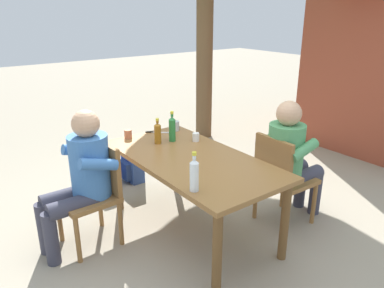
{
  "coord_description": "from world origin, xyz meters",
  "views": [
    {
      "loc": [
        2.35,
        -1.75,
        1.92
      ],
      "look_at": [
        0.0,
        0.0,
        0.84
      ],
      "focal_mm": 34.83,
      "sensor_mm": 36.0,
      "label": 1
    }
  ],
  "objects_px": {
    "person_in_plaid_shirt": "(81,174)",
    "bottle_amber": "(158,133)",
    "bottle_green": "(172,128)",
    "cup_steel": "(175,126)",
    "dining_table": "(192,167)",
    "backpack_by_far_side": "(107,170)",
    "table_knife": "(155,132)",
    "backpack_by_near_side": "(132,163)",
    "cup_terracotta": "(128,134)",
    "cup_white": "(196,137)",
    "chair_far_right": "(281,176)",
    "bottle_clear": "(194,174)",
    "person_in_white_shirt": "(291,156)",
    "chair_near_left": "(96,189)"
  },
  "relations": [
    {
      "from": "person_in_plaid_shirt",
      "to": "bottle_amber",
      "type": "relative_size",
      "value": 4.86
    },
    {
      "from": "bottle_green",
      "to": "cup_steel",
      "type": "height_order",
      "value": "bottle_green"
    },
    {
      "from": "bottle_amber",
      "to": "dining_table",
      "type": "bearing_deg",
      "value": 5.74
    },
    {
      "from": "bottle_green",
      "to": "backpack_by_far_side",
      "type": "height_order",
      "value": "bottle_green"
    },
    {
      "from": "table_knife",
      "to": "backpack_by_near_side",
      "type": "height_order",
      "value": "table_knife"
    },
    {
      "from": "cup_terracotta",
      "to": "table_knife",
      "type": "distance_m",
      "value": 0.31
    },
    {
      "from": "person_in_plaid_shirt",
      "to": "cup_white",
      "type": "distance_m",
      "value": 1.12
    },
    {
      "from": "chair_far_right",
      "to": "backpack_by_far_side",
      "type": "bearing_deg",
      "value": -151.03
    },
    {
      "from": "dining_table",
      "to": "backpack_by_far_side",
      "type": "distance_m",
      "value": 1.42
    },
    {
      "from": "chair_far_right",
      "to": "bottle_clear",
      "type": "distance_m",
      "value": 1.15
    },
    {
      "from": "cup_steel",
      "to": "backpack_by_far_side",
      "type": "bearing_deg",
      "value": -140.93
    },
    {
      "from": "person_in_white_shirt",
      "to": "dining_table",
      "type": "bearing_deg",
      "value": -114.18
    },
    {
      "from": "table_knife",
      "to": "bottle_green",
      "type": "bearing_deg",
      "value": -0.32
    },
    {
      "from": "chair_near_left",
      "to": "backpack_by_far_side",
      "type": "relative_size",
      "value": 2.2
    },
    {
      "from": "person_in_white_shirt",
      "to": "cup_steel",
      "type": "bearing_deg",
      "value": -153.43
    },
    {
      "from": "person_in_white_shirt",
      "to": "table_knife",
      "type": "distance_m",
      "value": 1.36
    },
    {
      "from": "person_in_white_shirt",
      "to": "cup_terracotta",
      "type": "xyz_separation_m",
      "value": [
        -1.14,
        -1.04,
        0.11
      ]
    },
    {
      "from": "person_in_white_shirt",
      "to": "backpack_by_near_side",
      "type": "height_order",
      "value": "person_in_white_shirt"
    },
    {
      "from": "bottle_green",
      "to": "bottle_amber",
      "type": "bearing_deg",
      "value": -100.64
    },
    {
      "from": "chair_far_right",
      "to": "person_in_white_shirt",
      "type": "bearing_deg",
      "value": 88.59
    },
    {
      "from": "person_in_white_shirt",
      "to": "bottle_amber",
      "type": "xyz_separation_m",
      "value": [
        -0.85,
        -0.88,
        0.17
      ]
    },
    {
      "from": "bottle_green",
      "to": "bottle_amber",
      "type": "height_order",
      "value": "bottle_green"
    },
    {
      "from": "bottle_amber",
      "to": "backpack_by_near_side",
      "type": "distance_m",
      "value": 1.01
    },
    {
      "from": "person_in_plaid_shirt",
      "to": "bottle_clear",
      "type": "distance_m",
      "value": 1.02
    },
    {
      "from": "backpack_by_far_side",
      "to": "backpack_by_near_side",
      "type": "bearing_deg",
      "value": 78.92
    },
    {
      "from": "bottle_amber",
      "to": "table_knife",
      "type": "xyz_separation_m",
      "value": [
        -0.29,
        0.15,
        -0.1
      ]
    },
    {
      "from": "bottle_clear",
      "to": "dining_table",
      "type": "bearing_deg",
      "value": 144.79
    },
    {
      "from": "chair_near_left",
      "to": "backpack_by_far_side",
      "type": "bearing_deg",
      "value": 151.87
    },
    {
      "from": "person_in_white_shirt",
      "to": "bottle_clear",
      "type": "relative_size",
      "value": 4.1
    },
    {
      "from": "bottle_green",
      "to": "bottle_amber",
      "type": "relative_size",
      "value": 1.2
    },
    {
      "from": "chair_near_left",
      "to": "dining_table",
      "type": "bearing_deg",
      "value": 62.44
    },
    {
      "from": "person_in_plaid_shirt",
      "to": "bottle_green",
      "type": "bearing_deg",
      "value": 94.21
    },
    {
      "from": "chair_near_left",
      "to": "cup_terracotta",
      "type": "bearing_deg",
      "value": 126.36
    },
    {
      "from": "chair_near_left",
      "to": "person_in_white_shirt",
      "type": "height_order",
      "value": "person_in_white_shirt"
    },
    {
      "from": "person_in_plaid_shirt",
      "to": "chair_near_left",
      "type": "bearing_deg",
      "value": 92.11
    },
    {
      "from": "bottle_clear",
      "to": "bottle_amber",
      "type": "bearing_deg",
      "value": 162.48
    },
    {
      "from": "cup_steel",
      "to": "backpack_by_far_side",
      "type": "xyz_separation_m",
      "value": [
        -0.64,
        -0.52,
        -0.58
      ]
    },
    {
      "from": "backpack_by_far_side",
      "to": "table_knife",
      "type": "bearing_deg",
      "value": 28.84
    },
    {
      "from": "bottle_amber",
      "to": "chair_near_left",
      "type": "bearing_deg",
      "value": -82.31
    },
    {
      "from": "chair_near_left",
      "to": "bottle_green",
      "type": "bearing_deg",
      "value": 94.49
    },
    {
      "from": "dining_table",
      "to": "person_in_plaid_shirt",
      "type": "distance_m",
      "value": 0.92
    },
    {
      "from": "table_knife",
      "to": "person_in_plaid_shirt",
      "type": "bearing_deg",
      "value": -67.7
    },
    {
      "from": "chair_near_left",
      "to": "table_knife",
      "type": "relative_size",
      "value": 4.44
    },
    {
      "from": "bottle_green",
      "to": "backpack_by_near_side",
      "type": "xyz_separation_m",
      "value": [
        -0.83,
        -0.03,
        -0.63
      ]
    },
    {
      "from": "chair_near_left",
      "to": "backpack_by_far_side",
      "type": "xyz_separation_m",
      "value": [
        -0.95,
        0.51,
        -0.3
      ]
    },
    {
      "from": "person_in_plaid_shirt",
      "to": "backpack_by_near_side",
      "type": "height_order",
      "value": "person_in_plaid_shirt"
    },
    {
      "from": "dining_table",
      "to": "bottle_green",
      "type": "height_order",
      "value": "bottle_green"
    },
    {
      "from": "bottle_green",
      "to": "bottle_amber",
      "type": "xyz_separation_m",
      "value": [
        -0.03,
        -0.14,
        -0.02
      ]
    },
    {
      "from": "person_in_white_shirt",
      "to": "bottle_amber",
      "type": "height_order",
      "value": "person_in_white_shirt"
    },
    {
      "from": "person_in_plaid_shirt",
      "to": "table_knife",
      "type": "xyz_separation_m",
      "value": [
        -0.38,
        0.94,
        0.07
      ]
    }
  ]
}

